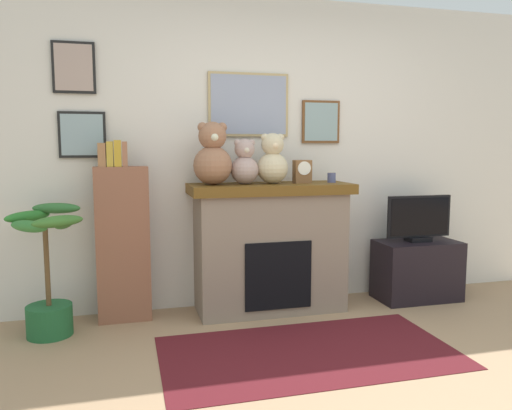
{
  "coord_description": "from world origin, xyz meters",
  "views": [
    {
      "loc": [
        -1.27,
        -2.19,
        1.36
      ],
      "look_at": [
        -0.24,
        1.7,
        0.89
      ],
      "focal_mm": 35.05,
      "sensor_mm": 36.0,
      "label": 1
    }
  ],
  "objects_px": {
    "fireplace": "(270,247)",
    "teddy_bear_brown": "(213,157)",
    "television": "(419,219)",
    "potted_plant": "(49,281)",
    "bookshelf": "(123,239)",
    "teddy_bear_cream": "(273,161)",
    "tv_stand": "(417,270)",
    "teddy_bear_tan": "(245,164)",
    "candle_jar": "(332,178)",
    "mantel_clock": "(302,172)"
  },
  "relations": [
    {
      "from": "teddy_bear_brown",
      "to": "teddy_bear_tan",
      "type": "distance_m",
      "value": 0.26
    },
    {
      "from": "television",
      "to": "teddy_bear_brown",
      "type": "xyz_separation_m",
      "value": [
        -1.82,
        0.04,
        0.56
      ]
    },
    {
      "from": "potted_plant",
      "to": "teddy_bear_tan",
      "type": "xyz_separation_m",
      "value": [
        1.48,
        0.13,
        0.82
      ]
    },
    {
      "from": "potted_plant",
      "to": "teddy_bear_cream",
      "type": "xyz_separation_m",
      "value": [
        1.71,
        0.13,
        0.84
      ]
    },
    {
      "from": "television",
      "to": "teddy_bear_cream",
      "type": "height_order",
      "value": "teddy_bear_cream"
    },
    {
      "from": "tv_stand",
      "to": "teddy_bear_tan",
      "type": "distance_m",
      "value": 1.84
    },
    {
      "from": "fireplace",
      "to": "teddy_bear_brown",
      "type": "relative_size",
      "value": 2.68
    },
    {
      "from": "bookshelf",
      "to": "mantel_clock",
      "type": "height_order",
      "value": "bookshelf"
    },
    {
      "from": "potted_plant",
      "to": "teddy_bear_tan",
      "type": "distance_m",
      "value": 1.69
    },
    {
      "from": "fireplace",
      "to": "tv_stand",
      "type": "xyz_separation_m",
      "value": [
        1.35,
        -0.06,
        -0.27
      ]
    },
    {
      "from": "fireplace",
      "to": "candle_jar",
      "type": "relative_size",
      "value": 16.22
    },
    {
      "from": "fireplace",
      "to": "bookshelf",
      "type": "xyz_separation_m",
      "value": [
        -1.18,
        0.04,
        0.11
      ]
    },
    {
      "from": "tv_stand",
      "to": "mantel_clock",
      "type": "height_order",
      "value": "mantel_clock"
    },
    {
      "from": "teddy_bear_tan",
      "to": "teddy_bear_cream",
      "type": "relative_size",
      "value": 0.89
    },
    {
      "from": "fireplace",
      "to": "teddy_bear_brown",
      "type": "height_order",
      "value": "teddy_bear_brown"
    },
    {
      "from": "tv_stand",
      "to": "television",
      "type": "relative_size",
      "value": 1.19
    },
    {
      "from": "candle_jar",
      "to": "teddy_bear_brown",
      "type": "height_order",
      "value": "teddy_bear_brown"
    },
    {
      "from": "tv_stand",
      "to": "candle_jar",
      "type": "distance_m",
      "value": 1.17
    },
    {
      "from": "bookshelf",
      "to": "teddy_bear_tan",
      "type": "relative_size",
      "value": 3.88
    },
    {
      "from": "teddy_bear_tan",
      "to": "television",
      "type": "bearing_deg",
      "value": -1.56
    },
    {
      "from": "fireplace",
      "to": "television",
      "type": "distance_m",
      "value": 1.36
    },
    {
      "from": "television",
      "to": "potted_plant",
      "type": "bearing_deg",
      "value": -178.4
    },
    {
      "from": "potted_plant",
      "to": "television",
      "type": "height_order",
      "value": "potted_plant"
    },
    {
      "from": "mantel_clock",
      "to": "teddy_bear_cream",
      "type": "height_order",
      "value": "teddy_bear_cream"
    },
    {
      "from": "fireplace",
      "to": "teddy_bear_brown",
      "type": "xyz_separation_m",
      "value": [
        -0.48,
        -0.02,
        0.74
      ]
    },
    {
      "from": "teddy_bear_brown",
      "to": "teddy_bear_tan",
      "type": "xyz_separation_m",
      "value": [
        0.26,
        0.0,
        -0.06
      ]
    },
    {
      "from": "potted_plant",
      "to": "tv_stand",
      "type": "height_order",
      "value": "potted_plant"
    },
    {
      "from": "tv_stand",
      "to": "candle_jar",
      "type": "bearing_deg",
      "value": 177.07
    },
    {
      "from": "potted_plant",
      "to": "tv_stand",
      "type": "xyz_separation_m",
      "value": [
        3.04,
        0.09,
        -0.14
      ]
    },
    {
      "from": "bookshelf",
      "to": "tv_stand",
      "type": "distance_m",
      "value": 2.55
    },
    {
      "from": "fireplace",
      "to": "candle_jar",
      "type": "distance_m",
      "value": 0.77
    },
    {
      "from": "television",
      "to": "candle_jar",
      "type": "xyz_separation_m",
      "value": [
        -0.82,
        0.04,
        0.38
      ]
    },
    {
      "from": "bookshelf",
      "to": "candle_jar",
      "type": "height_order",
      "value": "bookshelf"
    },
    {
      "from": "tv_stand",
      "to": "teddy_bear_brown",
      "type": "distance_m",
      "value": 2.09
    },
    {
      "from": "fireplace",
      "to": "teddy_bear_brown",
      "type": "bearing_deg",
      "value": -177.79
    },
    {
      "from": "fireplace",
      "to": "bookshelf",
      "type": "bearing_deg",
      "value": 178.02
    },
    {
      "from": "television",
      "to": "mantel_clock",
      "type": "bearing_deg",
      "value": 177.78
    },
    {
      "from": "teddy_bear_brown",
      "to": "fireplace",
      "type": "bearing_deg",
      "value": 2.21
    },
    {
      "from": "candle_jar",
      "to": "teddy_bear_tan",
      "type": "relative_size",
      "value": 0.23
    },
    {
      "from": "teddy_bear_brown",
      "to": "bookshelf",
      "type": "bearing_deg",
      "value": 175.19
    },
    {
      "from": "mantel_clock",
      "to": "fireplace",
      "type": "bearing_deg",
      "value": 175.93
    },
    {
      "from": "bookshelf",
      "to": "teddy_bear_cream",
      "type": "xyz_separation_m",
      "value": [
        1.19,
        -0.06,
        0.6
      ]
    },
    {
      "from": "potted_plant",
      "to": "teddy_bear_brown",
      "type": "distance_m",
      "value": 1.51
    },
    {
      "from": "teddy_bear_brown",
      "to": "teddy_bear_cream",
      "type": "relative_size",
      "value": 1.21
    },
    {
      "from": "fireplace",
      "to": "mantel_clock",
      "type": "height_order",
      "value": "mantel_clock"
    },
    {
      "from": "fireplace",
      "to": "teddy_bear_tan",
      "type": "xyz_separation_m",
      "value": [
        -0.22,
        -0.02,
        0.68
      ]
    },
    {
      "from": "mantel_clock",
      "to": "bookshelf",
      "type": "bearing_deg",
      "value": 177.63
    },
    {
      "from": "teddy_bear_tan",
      "to": "teddy_bear_brown",
      "type": "bearing_deg",
      "value": -179.96
    },
    {
      "from": "fireplace",
      "to": "tv_stand",
      "type": "relative_size",
      "value": 1.84
    },
    {
      "from": "teddy_bear_brown",
      "to": "teddy_bear_cream",
      "type": "bearing_deg",
      "value": 0.01
    }
  ]
}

